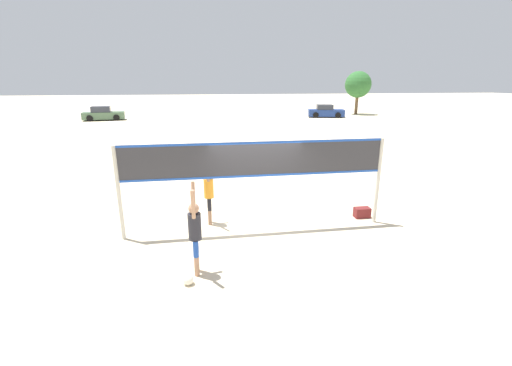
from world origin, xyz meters
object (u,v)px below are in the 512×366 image
Objects in this scene: player_spiker at (195,229)px; player_blocker at (209,190)px; parked_car_mid at (326,112)px; parked_car_near at (103,114)px; volleyball at (188,280)px; volleyball_net at (256,167)px; tree_left_cluster at (358,85)px; gear_bag at (362,212)px.

player_blocker is at bearing -7.78° from player_spiker.
player_spiker reaches higher than parked_car_mid.
volleyball is at bearing -81.98° from parked_car_near.
player_spiker is (-1.66, -2.06, -0.79)m from volleyball_net.
player_spiker is at bearing -81.49° from parked_car_near.
volleyball_net is 37.35m from tree_left_cluster.
gear_bag is at bearing -95.17° from parked_car_mid.
parked_car_mid is at bearing -24.79° from player_spiker.
gear_bag is at bearing -64.12° from player_spiker.
parked_car_mid is at bearing -150.17° from tree_left_cluster.
tree_left_cluster is at bearing 42.79° from parked_car_mid.
gear_bag is (3.41, 0.40, -1.71)m from volleyball_net.
volleyball is 40.51m from tree_left_cluster.
volleyball_net is 3.84m from gear_bag.
volleyball_net reaches higher than player_spiker.
parked_car_mid is (14.29, 29.01, -0.41)m from player_blocker.
parked_car_near is at bearing 17.12° from player_spiker.
player_blocker is 4.79m from gear_bag.
tree_left_cluster is at bearing 60.95° from volleyball_net.
player_spiker reaches higher than parked_car_near.
gear_bag is 0.11× the size of parked_car_mid.
volleyball_net is 15.28× the size of gear_bag.
volleyball_net is 3.65× the size of player_blocker.
volleyball_net is 32.43m from parked_car_mid.
volleyball is 0.47× the size of gear_bag.
player_blocker reaches higher than parked_car_mid.
player_blocker is 32.34m from parked_car_mid.
volleyball is (-1.84, -2.47, -1.75)m from volleyball_net.
gear_bag is (4.70, -0.27, -0.89)m from player_blocker.
tree_left_cluster reaches higher than player_spiker.
player_spiker is at bearing -154.12° from gear_bag.
player_spiker reaches higher than player_blocker.
parked_car_near is at bearing -175.87° from tree_left_cluster.
tree_left_cluster is (19.77, 34.67, 2.53)m from player_spiker.
player_blocker is 3.33m from volleyball.
player_spiker is at bearing -128.85° from volleyball_net.
parked_car_mid is (13.00, 29.68, -1.22)m from volleyball_net.
parked_car_mid reaches higher than volleyball.
gear_bag is 0.11× the size of parked_car_near.
player_spiker is 1.06m from volleyball.
parked_car_mid is at bearing -10.42° from parked_car_near.
volleyball is (-0.18, -0.41, -0.95)m from player_spiker.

